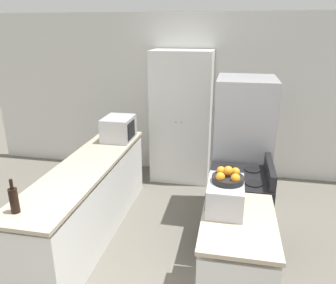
{
  "coord_description": "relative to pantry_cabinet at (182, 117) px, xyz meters",
  "views": [
    {
      "loc": [
        0.74,
        -1.78,
        2.36
      ],
      "look_at": [
        0.0,
        1.91,
        1.05
      ],
      "focal_mm": 35.0,
      "sensor_mm": 36.0,
      "label": 1
    }
  ],
  "objects": [
    {
      "name": "wall_back",
      "position": [
        0.03,
        0.33,
        0.27
      ],
      "size": [
        7.0,
        0.06,
        2.6
      ],
      "color": "silver",
      "rests_on": "ground_plane"
    },
    {
      "name": "toaster_oven",
      "position": [
        0.76,
        -2.45,
        -0.0
      ],
      "size": [
        0.31,
        0.44,
        0.25
      ],
      "color": "#B2B2B7",
      "rests_on": "counter_right"
    },
    {
      "name": "stove",
      "position": [
        0.9,
        -1.75,
        -0.57
      ],
      "size": [
        0.66,
        0.7,
        1.06
      ],
      "color": "black",
      "rests_on": "ground_plane"
    },
    {
      "name": "counter_left",
      "position": [
        -0.82,
        -1.77,
        -0.59
      ],
      "size": [
        0.6,
        2.6,
        0.9
      ],
      "color": "silver",
      "rests_on": "ground_plane"
    },
    {
      "name": "pantry_cabinet",
      "position": [
        0.0,
        0.0,
        0.0
      ],
      "size": [
        0.92,
        0.59,
        2.06
      ],
      "color": "silver",
      "rests_on": "ground_plane"
    },
    {
      "name": "refrigerator",
      "position": [
        0.93,
        -0.97,
        -0.12
      ],
      "size": [
        0.72,
        0.78,
        1.81
      ],
      "color": "#A3A3A8",
      "rests_on": "ground_plane"
    },
    {
      "name": "microwave",
      "position": [
        -0.73,
        -0.87,
        0.03
      ],
      "size": [
        0.39,
        0.47,
        0.32
      ],
      "color": "#B2B2B7",
      "rests_on": "counter_left"
    },
    {
      "name": "counter_right",
      "position": [
        0.88,
        -2.6,
        -0.59
      ],
      "size": [
        0.6,
        0.95,
        0.9
      ],
      "color": "silver",
      "rests_on": "ground_plane"
    },
    {
      "name": "fruit_bowl",
      "position": [
        0.78,
        -2.44,
        0.17
      ],
      "size": [
        0.27,
        0.27,
        0.14
      ],
      "color": "black",
      "rests_on": "toaster_oven"
    },
    {
      "name": "wine_bottle",
      "position": [
        -0.95,
        -2.85,
        -0.01
      ],
      "size": [
        0.07,
        0.07,
        0.3
      ],
      "color": "black",
      "rests_on": "counter_left"
    }
  ]
}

